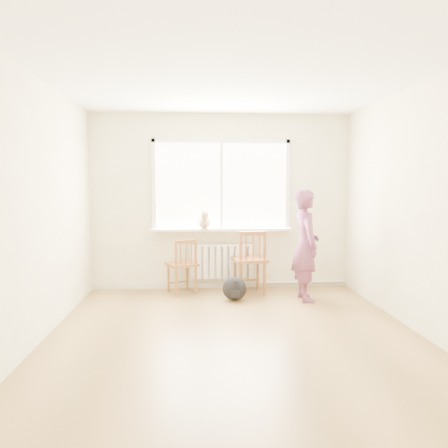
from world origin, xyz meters
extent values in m
plane|color=olive|center=(0.00, 0.00, 0.00)|extent=(4.50, 4.50, 0.00)
plane|color=white|center=(0.00, 0.00, 2.70)|extent=(4.50, 4.50, 0.00)
cube|color=#F0E6C0|center=(0.00, 2.25, 1.35)|extent=(4.00, 0.01, 2.70)
cube|color=white|center=(0.00, 2.23, 1.60)|extent=(2.00, 0.02, 1.30)
cube|color=white|center=(0.00, 2.21, 2.28)|extent=(2.12, 0.05, 0.06)
cube|color=white|center=(-1.03, 2.21, 1.60)|extent=(0.06, 0.05, 1.42)
cube|color=white|center=(1.03, 2.21, 1.60)|extent=(0.06, 0.05, 1.42)
cube|color=white|center=(0.00, 2.21, 1.60)|extent=(0.04, 0.05, 1.30)
cube|color=white|center=(0.00, 2.14, 0.93)|extent=(2.15, 0.22, 0.04)
cube|color=white|center=(0.00, 2.20, 0.43)|extent=(1.00, 0.02, 0.55)
cube|color=white|center=(0.00, 2.15, 0.43)|extent=(1.00, 0.10, 0.51)
cube|color=white|center=(0.00, 2.15, 0.69)|extent=(1.00, 0.12, 0.03)
cylinder|color=silver|center=(1.25, 2.19, 0.08)|extent=(1.40, 0.04, 0.04)
cube|color=beige|center=(0.00, 2.23, 0.04)|extent=(4.00, 0.03, 0.08)
cube|color=#95582B|center=(-0.61, 1.92, 0.43)|extent=(0.53, 0.52, 0.04)
cylinder|color=#95582B|center=(-0.53, 2.13, 0.22)|extent=(0.03, 0.03, 0.43)
cylinder|color=#95582B|center=(-0.81, 2.00, 0.22)|extent=(0.03, 0.03, 0.43)
cylinder|color=#95582B|center=(-0.40, 1.85, 0.22)|extent=(0.03, 0.03, 0.43)
cylinder|color=#95582B|center=(-0.68, 1.72, 0.22)|extent=(0.03, 0.03, 0.43)
cylinder|color=#95582B|center=(-0.40, 1.85, 0.41)|extent=(0.04, 0.04, 0.82)
cylinder|color=#95582B|center=(-0.68, 1.72, 0.41)|extent=(0.04, 0.04, 0.82)
cube|color=#95582B|center=(-0.54, 1.78, 0.79)|extent=(0.32, 0.17, 0.05)
cylinder|color=#95582B|center=(-0.46, 1.82, 0.62)|extent=(0.02, 0.02, 0.33)
cylinder|color=#95582B|center=(-0.54, 1.78, 0.62)|extent=(0.02, 0.02, 0.33)
cylinder|color=#95582B|center=(-0.62, 1.75, 0.62)|extent=(0.02, 0.02, 0.33)
cube|color=#95582B|center=(0.40, 1.85, 0.50)|extent=(0.52, 0.50, 0.04)
cylinder|color=#95582B|center=(0.55, 2.05, 0.25)|extent=(0.04, 0.04, 0.50)
cylinder|color=#95582B|center=(0.20, 2.01, 0.25)|extent=(0.04, 0.04, 0.50)
cylinder|color=#95582B|center=(0.60, 1.70, 0.25)|extent=(0.04, 0.04, 0.50)
cylinder|color=#95582B|center=(0.24, 1.65, 0.25)|extent=(0.04, 0.04, 0.50)
cylinder|color=#95582B|center=(0.60, 1.70, 0.48)|extent=(0.04, 0.04, 0.95)
cylinder|color=#95582B|center=(0.24, 1.65, 0.48)|extent=(0.04, 0.04, 0.95)
cube|color=#95582B|center=(0.42, 1.67, 0.92)|extent=(0.39, 0.09, 0.06)
cylinder|color=#95582B|center=(0.52, 1.69, 0.72)|extent=(0.02, 0.02, 0.38)
cylinder|color=#95582B|center=(0.42, 1.67, 0.72)|extent=(0.02, 0.02, 0.38)
cylinder|color=#95582B|center=(0.32, 1.66, 0.72)|extent=(0.02, 0.02, 0.38)
imported|color=#B23B44|center=(1.13, 1.42, 0.77)|extent=(0.40, 0.58, 1.55)
ellipsoid|color=#D2B58F|center=(-0.27, 2.07, 1.06)|extent=(0.21, 0.30, 0.22)
sphere|color=#D2B58F|center=(-0.26, 1.93, 1.17)|extent=(0.12, 0.12, 0.12)
cone|color=#D2B58F|center=(-0.30, 1.93, 1.23)|extent=(0.04, 0.04, 0.05)
cone|color=#D2B58F|center=(-0.23, 1.93, 1.23)|extent=(0.04, 0.04, 0.05)
cylinder|color=#D2B58F|center=(-0.27, 2.22, 0.99)|extent=(0.03, 0.20, 0.03)
cylinder|color=#D2B58F|center=(-0.30, 1.96, 1.01)|extent=(0.03, 0.03, 0.11)
cylinder|color=#D2B58F|center=(-0.23, 1.96, 1.01)|extent=(0.03, 0.03, 0.11)
ellipsoid|color=black|center=(0.14, 1.45, 0.17)|extent=(0.35, 0.27, 0.33)
camera|label=1|loc=(-0.43, -4.51, 1.60)|focal=35.00mm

